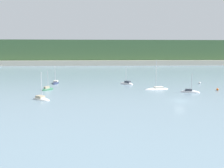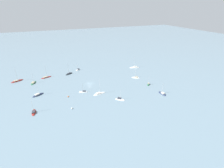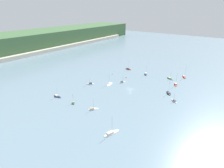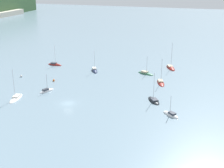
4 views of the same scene
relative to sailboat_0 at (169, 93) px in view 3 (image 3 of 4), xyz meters
The scene contains 19 objects.
ground_plane 26.75m from the sailboat_0, 112.23° to the left, with size 600.00×600.00×0.00m, color slate.
hillside_ridge 207.19m from the sailboat_0, 92.81° to the left, with size 461.64×64.07×23.44m.
shore_town_strip 171.39m from the sailboat_0, 93.39° to the left, with size 392.40×6.00×4.58m.
sailboat_0 is the anchor object (origin of this frame).
sailboat_1 43.89m from the sailboat_0, 105.36° to the left, with size 8.64×4.01×10.47m.
sailboat_2 64.36m from the sailboat_0, 138.30° to the left, with size 4.02×4.39×7.11m.
sailboat_3 38.10m from the sailboat_0, ahead, with size 9.04×5.92×11.79m.
sailboat_4 36.33m from the sailboat_0, 94.46° to the left, with size 5.95×3.76×6.79m.
sailboat_5 58.09m from the sailboat_0, 110.66° to the left, with size 5.74×5.57×7.58m.
sailboat_6 38.25m from the sailboat_0, 50.22° to the left, with size 7.74×5.54×9.42m.
sailboat_7 54.13m from the sailboat_0, 148.60° to the left, with size 6.21×5.63×7.93m.
sailboat_8 57.50m from the sailboat_0, behind, with size 9.24×5.03×10.36m.
sailboat_9 17.77m from the sailboat_0, ahead, with size 8.59×4.84×9.99m.
sailboat_10 10.96m from the sailboat_0, 143.23° to the right, with size 5.18×5.81×6.60m.
sailboat_11 28.28m from the sailboat_0, 17.40° to the left, with size 5.17×7.62×7.96m.
sailboat_12 75.55m from the sailboat_0, 129.98° to the left, with size 2.44×6.81×7.70m.
sailboat_13 56.10m from the sailboat_0, 61.02° to the left, with size 2.52×6.82×9.74m.
mooring_buoy_0 39.74m from the sailboat_0, 79.20° to the left, with size 0.77×0.77×0.77m.
mooring_buoy_1 53.92m from the sailboat_0, 81.49° to the left, with size 0.86×0.86×0.86m.
Camera 3 is at (-99.71, -56.99, 54.39)m, focal length 28.00 mm.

